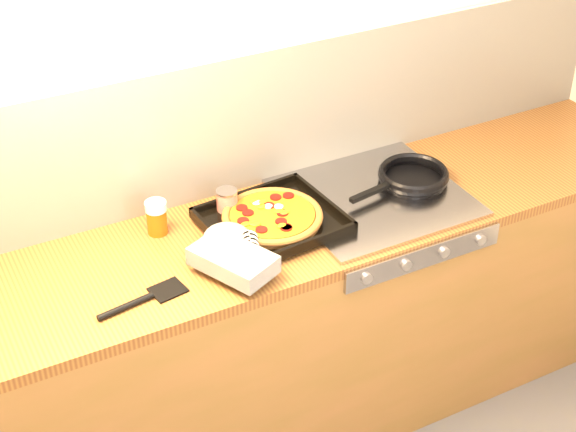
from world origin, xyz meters
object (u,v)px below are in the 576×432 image
pizza_on_tray (260,228)px  juice_glass (157,217)px  frying_pan (412,176)px  tomato_can (227,203)px

pizza_on_tray → juice_glass: size_ratio=4.83×
frying_pan → tomato_can: tomato_can is taller
frying_pan → juice_glass: 0.92m
frying_pan → juice_glass: bearing=170.9°
pizza_on_tray → tomato_can: 0.18m
pizza_on_tray → tomato_can: tomato_can is taller
tomato_can → frying_pan: bearing=-10.9°
frying_pan → tomato_can: (-0.66, 0.13, 0.01)m
tomato_can → juice_glass: size_ratio=0.87×
frying_pan → juice_glass: size_ratio=3.69×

